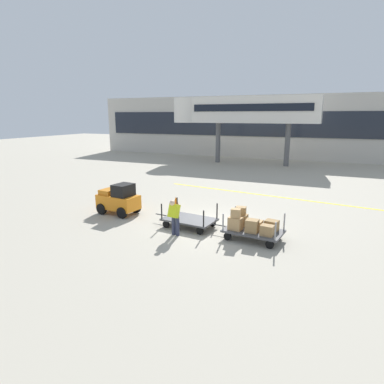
% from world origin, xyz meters
% --- Properties ---
extents(ground_plane, '(120.00, 120.00, 0.00)m').
position_xyz_m(ground_plane, '(0.00, 0.00, 0.00)').
color(ground_plane, '#A8A08E').
extents(apron_lead_line, '(14.30, 2.13, 0.01)m').
position_xyz_m(apron_lead_line, '(1.75, 6.80, 0.00)').
color(apron_lead_line, yellow).
rests_on(apron_lead_line, ground_plane).
extents(terminal_building, '(48.19, 2.51, 7.20)m').
position_xyz_m(terminal_building, '(0.00, 25.98, 3.61)').
color(terminal_building, '#BCB7AD').
rests_on(terminal_building, ground_plane).
extents(jet_bridge, '(15.20, 3.00, 6.77)m').
position_xyz_m(jet_bridge, '(-4.27, 19.99, 5.41)').
color(jet_bridge, silver).
rests_on(jet_bridge, ground_plane).
extents(baggage_tug, '(2.21, 1.43, 1.58)m').
position_xyz_m(baggage_tug, '(-4.59, -0.10, 0.75)').
color(baggage_tug, orange).
rests_on(baggage_tug, ground_plane).
extents(baggage_cart_lead, '(3.06, 1.65, 1.10)m').
position_xyz_m(baggage_cart_lead, '(-0.46, -0.56, 0.35)').
color(baggage_cart_lead, '#4C4C4F').
rests_on(baggage_cart_lead, ground_plane).
extents(baggage_cart_middle, '(3.06, 1.65, 1.28)m').
position_xyz_m(baggage_cart_middle, '(2.42, -0.88, 0.58)').
color(baggage_cart_middle, '#4C4C4F').
rests_on(baggage_cart_middle, ground_plane).
extents(baggage_handler, '(0.46, 0.48, 1.56)m').
position_xyz_m(baggage_handler, '(-0.59, -1.78, 0.87)').
color(baggage_handler, '#2D334C').
rests_on(baggage_handler, ground_plane).
extents(safety_cone_near, '(0.36, 0.36, 0.55)m').
position_xyz_m(safety_cone_near, '(-2.54, 2.31, 0.28)').
color(safety_cone_near, orange).
rests_on(safety_cone_near, ground_plane).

